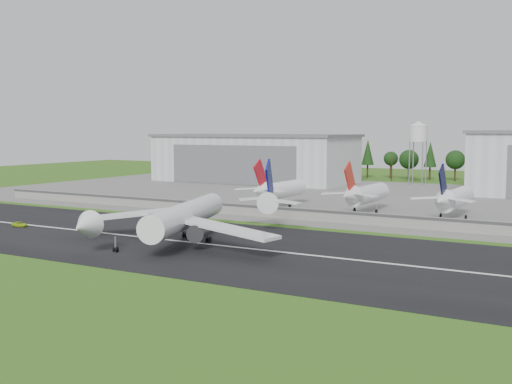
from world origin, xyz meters
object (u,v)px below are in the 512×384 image
Objects in this scene: ground_vehicle at (20,224)px; parked_jet_red_b at (364,194)px; parked_jet_red_a at (278,190)px; parked_jet_navy at (452,199)px; main_airliner at (184,221)px.

ground_vehicle is 0.15× the size of parked_jet_red_b.
parked_jet_navy reaches higher than parked_jet_red_a.
main_airliner reaches higher than parked_jet_red_b.
parked_jet_red_b is 1.00× the size of parked_jet_navy.
parked_jet_red_b is at bearing -41.93° from ground_vehicle.
parked_jet_red_a is 1.00× the size of parked_jet_navy.
parked_jet_red_b is at bearing -179.99° from parked_jet_navy.
parked_jet_red_a is (-11.45, 66.95, 1.15)m from main_airliner.
parked_jet_red_b reaches higher than ground_vehicle.
parked_jet_navy is (55.69, 0.01, 0.06)m from parked_jet_red_a.
parked_jet_red_a is 29.38m from parked_jet_red_b.
main_airliner is at bearing -83.95° from ground_vehicle.
parked_jet_navy is at bearing 0.01° from parked_jet_red_b.
main_airliner is 67.94m from parked_jet_red_a.
main_airliner is 80.26m from parked_jet_navy.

